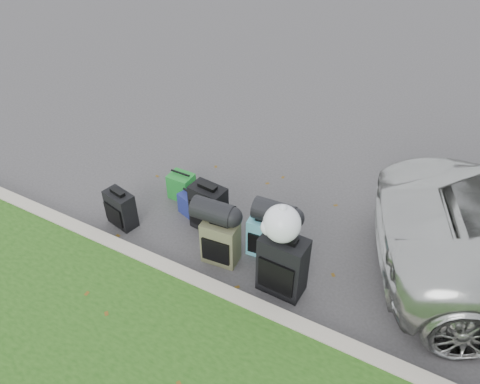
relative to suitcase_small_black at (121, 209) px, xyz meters
The scene contains 12 objects.
ground 1.61m from the suitcase_small_black, 20.03° to the left, with size 120.00×120.00×0.00m, color #383535.
curb 1.57m from the suitcase_small_black, 17.06° to the right, with size 120.00×0.18×0.15m, color #9E937F.
suitcase_small_black is the anchor object (origin of this frame).
suitcase_large_black_left 1.17m from the suitcase_small_black, 25.44° to the left, with size 0.45×0.27×0.65m, color black.
suitcase_olive 1.50m from the suitcase_small_black, ahead, with size 0.43×0.27×0.59m, color #43442C.
suitcase_teal 1.94m from the suitcase_small_black, 12.28° to the left, with size 0.37×0.22×0.53m, color teal.
suitcase_large_black_right 2.34m from the suitcase_small_black, ahead, with size 0.51×0.31×0.77m, color black.
tote_green 0.94m from the suitcase_small_black, 66.84° to the left, with size 0.33×0.27×0.38m, color #1A7526.
tote_navy 0.93m from the suitcase_small_black, 42.30° to the left, with size 0.29×0.23×0.31m, color navy.
duffel_left 1.47m from the suitcase_small_black, ahead, with size 0.27×0.27×0.50m, color black.
duffel_right 2.09m from the suitcase_small_black, 13.11° to the left, with size 0.28×0.28×0.49m, color black.
trash_bag 2.40m from the suitcase_small_black, ahead, with size 0.41×0.41×0.41m, color white.
Camera 1 is at (2.16, -3.91, 4.24)m, focal length 35.00 mm.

